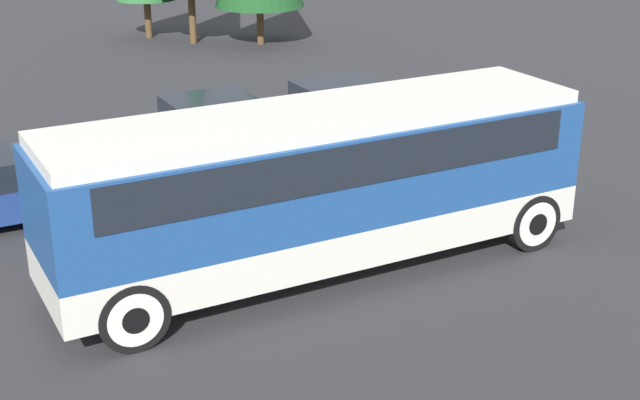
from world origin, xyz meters
The scene contains 4 objects.
ground_plane centered at (0.00, 0.00, 0.00)m, with size 120.00×120.00×0.00m, color #2D2D30.
tour_bus centered at (0.10, 0.00, 1.85)m, with size 9.89×2.59×3.05m.
parked_car_near centered at (0.84, 7.26, 0.72)m, with size 4.11×1.83×1.48m.
parked_car_far centered at (4.75, 7.66, 0.66)m, with size 4.27×1.79×1.32m.
Camera 1 is at (-7.00, -13.06, 7.21)m, focal length 50.00 mm.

